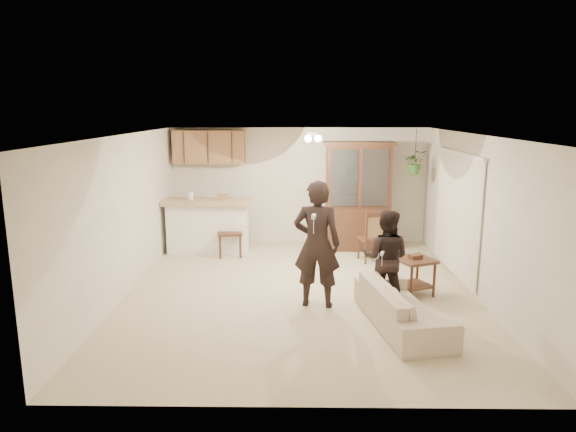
{
  "coord_description": "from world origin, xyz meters",
  "views": [
    {
      "loc": [
        -0.09,
        -7.81,
        2.88
      ],
      "look_at": [
        -0.2,
        0.4,
        1.17
      ],
      "focal_mm": 32.0,
      "sensor_mm": 36.0,
      "label": 1
    }
  ],
  "objects_px": {
    "chair_hutch_right": "(371,247)",
    "child": "(385,262)",
    "sofa": "(402,300)",
    "adult": "(317,247)",
    "china_hutch": "(358,197)",
    "chair_hutch_left": "(331,232)",
    "side_table": "(414,276)",
    "chair_bar": "(230,241)"
  },
  "relations": [
    {
      "from": "adult",
      "to": "side_table",
      "type": "bearing_deg",
      "value": -154.35
    },
    {
      "from": "chair_bar",
      "to": "chair_hutch_left",
      "type": "height_order",
      "value": "chair_hutch_left"
    },
    {
      "from": "chair_hutch_left",
      "to": "china_hutch",
      "type": "bearing_deg",
      "value": 11.53
    },
    {
      "from": "china_hutch",
      "to": "chair_hutch_right",
      "type": "height_order",
      "value": "china_hutch"
    },
    {
      "from": "sofa",
      "to": "chair_bar",
      "type": "bearing_deg",
      "value": 28.98
    },
    {
      "from": "child",
      "to": "side_table",
      "type": "relative_size",
      "value": 1.91
    },
    {
      "from": "chair_hutch_left",
      "to": "chair_hutch_right",
      "type": "distance_m",
      "value": 1.3
    },
    {
      "from": "adult",
      "to": "chair_bar",
      "type": "bearing_deg",
      "value": -49.82
    },
    {
      "from": "adult",
      "to": "chair_bar",
      "type": "height_order",
      "value": "adult"
    },
    {
      "from": "sofa",
      "to": "child",
      "type": "relative_size",
      "value": 1.39
    },
    {
      "from": "side_table",
      "to": "chair_bar",
      "type": "bearing_deg",
      "value": 145.78
    },
    {
      "from": "chair_hutch_right",
      "to": "side_table",
      "type": "bearing_deg",
      "value": 87.77
    },
    {
      "from": "child",
      "to": "chair_hutch_left",
      "type": "height_order",
      "value": "child"
    },
    {
      "from": "adult",
      "to": "chair_hutch_right",
      "type": "distance_m",
      "value": 2.67
    },
    {
      "from": "sofa",
      "to": "side_table",
      "type": "relative_size",
      "value": 2.65
    },
    {
      "from": "sofa",
      "to": "chair_hutch_left",
      "type": "xyz_separation_m",
      "value": [
        -0.67,
        4.15,
        -0.06
      ]
    },
    {
      "from": "side_table",
      "to": "chair_hutch_right",
      "type": "bearing_deg",
      "value": 102.59
    },
    {
      "from": "child",
      "to": "chair_hutch_right",
      "type": "xyz_separation_m",
      "value": [
        0.13,
        2.3,
        -0.4
      ]
    },
    {
      "from": "china_hutch",
      "to": "child",
      "type": "bearing_deg",
      "value": -88.84
    },
    {
      "from": "sofa",
      "to": "side_table",
      "type": "bearing_deg",
      "value": -30.08
    },
    {
      "from": "sofa",
      "to": "side_table",
      "type": "height_order",
      "value": "sofa"
    },
    {
      "from": "adult",
      "to": "side_table",
      "type": "distance_m",
      "value": 1.74
    },
    {
      "from": "chair_hutch_right",
      "to": "child",
      "type": "bearing_deg",
      "value": 71.88
    },
    {
      "from": "china_hutch",
      "to": "side_table",
      "type": "bearing_deg",
      "value": -77.41
    },
    {
      "from": "child",
      "to": "adult",
      "type": "bearing_deg",
      "value": 20.59
    },
    {
      "from": "adult",
      "to": "chair_hutch_left",
      "type": "height_order",
      "value": "adult"
    },
    {
      "from": "side_table",
      "to": "chair_hutch_right",
      "type": "distance_m",
      "value": 1.9
    },
    {
      "from": "child",
      "to": "chair_hutch_right",
      "type": "relative_size",
      "value": 1.36
    },
    {
      "from": "adult",
      "to": "chair_hutch_right",
      "type": "relative_size",
      "value": 1.81
    },
    {
      "from": "side_table",
      "to": "chair_hutch_left",
      "type": "height_order",
      "value": "chair_hutch_left"
    },
    {
      "from": "side_table",
      "to": "chair_hutch_right",
      "type": "relative_size",
      "value": 0.71
    },
    {
      "from": "child",
      "to": "chair_bar",
      "type": "distance_m",
      "value": 3.72
    },
    {
      "from": "child",
      "to": "side_table",
      "type": "distance_m",
      "value": 0.8
    },
    {
      "from": "sofa",
      "to": "chair_hutch_right",
      "type": "relative_size",
      "value": 1.89
    },
    {
      "from": "child",
      "to": "chair_hutch_left",
      "type": "xyz_separation_m",
      "value": [
        -0.57,
        3.39,
        -0.37
      ]
    },
    {
      "from": "china_hutch",
      "to": "chair_bar",
      "type": "height_order",
      "value": "china_hutch"
    },
    {
      "from": "sofa",
      "to": "adult",
      "type": "bearing_deg",
      "value": 46.89
    },
    {
      "from": "adult",
      "to": "china_hutch",
      "type": "bearing_deg",
      "value": -98.35
    },
    {
      "from": "side_table",
      "to": "chair_hutch_left",
      "type": "relative_size",
      "value": 0.65
    },
    {
      "from": "child",
      "to": "side_table",
      "type": "xyz_separation_m",
      "value": [
        0.55,
        0.45,
        -0.37
      ]
    },
    {
      "from": "china_hutch",
      "to": "chair_hutch_left",
      "type": "xyz_separation_m",
      "value": [
        -0.53,
        0.23,
        -0.8
      ]
    },
    {
      "from": "adult",
      "to": "sofa",
      "type": "bearing_deg",
      "value": 155.76
    }
  ]
}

